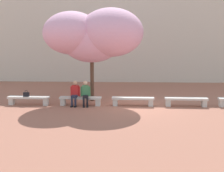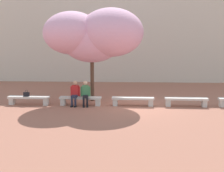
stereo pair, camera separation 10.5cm
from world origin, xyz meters
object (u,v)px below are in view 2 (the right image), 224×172
(stone_bench_near_west, at_px, (80,99))
(handbag, at_px, (26,94))
(stone_bench_center, at_px, (133,100))
(person_seated_left, at_px, (75,92))
(stone_bench_west_end, at_px, (29,99))
(stone_bench_near_east, at_px, (186,100))
(person_seated_right, at_px, (85,92))
(cherry_tree_main, at_px, (93,35))

(stone_bench_near_west, xyz_separation_m, handbag, (-2.84, -0.00, 0.27))
(stone_bench_center, relative_size, handbag, 6.43)
(person_seated_left, distance_m, handbag, 2.57)
(stone_bench_west_end, xyz_separation_m, stone_bench_near_west, (2.73, 0.00, 0.00))
(stone_bench_near_east, distance_m, person_seated_left, 5.74)
(person_seated_left, height_order, person_seated_right, same)
(stone_bench_west_end, xyz_separation_m, person_seated_left, (2.45, -0.05, 0.38))
(handbag, height_order, cherry_tree_main, cherry_tree_main)
(stone_bench_near_west, relative_size, stone_bench_near_east, 1.00)
(handbag, bearing_deg, cherry_tree_main, 18.59)
(stone_bench_near_east, relative_size, cherry_tree_main, 0.40)
(handbag, bearing_deg, stone_bench_center, 0.02)
(stone_bench_near_east, distance_m, cherry_tree_main, 6.02)
(stone_bench_near_west, distance_m, stone_bench_near_east, 5.45)
(stone_bench_near_west, relative_size, cherry_tree_main, 0.40)
(person_seated_right, bearing_deg, cherry_tree_main, 76.28)
(stone_bench_near_east, relative_size, handbag, 6.43)
(stone_bench_center, distance_m, cherry_tree_main, 4.13)
(stone_bench_near_west, bearing_deg, handbag, -179.97)
(stone_bench_center, relative_size, cherry_tree_main, 0.40)
(person_seated_right, height_order, handbag, person_seated_right)
(stone_bench_center, height_order, stone_bench_near_east, same)
(stone_bench_center, bearing_deg, handbag, -179.98)
(stone_bench_near_east, height_order, person_seated_right, person_seated_right)
(stone_bench_center, bearing_deg, stone_bench_near_east, 0.00)
(stone_bench_near_west, relative_size, person_seated_left, 1.69)
(handbag, bearing_deg, stone_bench_west_end, 0.80)
(stone_bench_west_end, height_order, stone_bench_near_east, same)
(person_seated_left, height_order, handbag, person_seated_left)
(handbag, bearing_deg, person_seated_right, -0.95)
(stone_bench_west_end, relative_size, handbag, 6.43)
(stone_bench_center, height_order, handbag, handbag)
(stone_bench_near_west, distance_m, stone_bench_center, 2.73)
(stone_bench_near_west, height_order, stone_bench_center, same)
(stone_bench_near_west, xyz_separation_m, person_seated_right, (0.27, -0.05, 0.38))
(stone_bench_center, bearing_deg, stone_bench_near_west, 180.00)
(stone_bench_near_west, xyz_separation_m, stone_bench_near_east, (5.45, 0.00, 0.00))
(stone_bench_near_west, height_order, person_seated_right, person_seated_right)
(stone_bench_near_west, relative_size, stone_bench_center, 1.00)
(person_seated_left, relative_size, handbag, 3.81)
(stone_bench_center, bearing_deg, person_seated_left, -178.98)
(person_seated_right, bearing_deg, stone_bench_near_west, 169.04)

